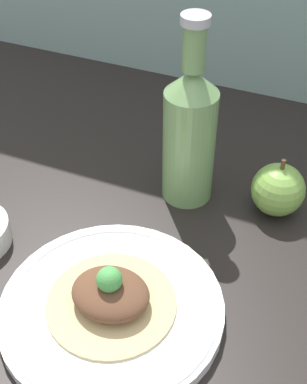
# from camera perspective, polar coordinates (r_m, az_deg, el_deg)

# --- Properties ---
(ground_plane) EXTENTS (1.80, 1.10, 0.04)m
(ground_plane) POSITION_cam_1_polar(r_m,az_deg,el_deg) (0.73, 2.95, -11.11)
(ground_plane) COLOR black
(plate) EXTENTS (0.28, 0.28, 0.02)m
(plate) POSITION_cam_1_polar(r_m,az_deg,el_deg) (0.68, -4.49, -12.16)
(plate) COLOR white
(plate) RESTS_ON ground_plane
(plated_food) EXTENTS (0.16, 0.16, 0.06)m
(plated_food) POSITION_cam_1_polar(r_m,az_deg,el_deg) (0.66, -4.60, -10.89)
(plated_food) COLOR #D6BC7F
(plated_food) RESTS_ON plate
(cider_bottle) EXTENTS (0.08, 0.08, 0.29)m
(cider_bottle) POSITION_cam_1_polar(r_m,az_deg,el_deg) (0.77, 3.88, 6.40)
(cider_bottle) COLOR #729E5B
(cider_bottle) RESTS_ON ground_plane
(apple) EXTENTS (0.08, 0.08, 0.10)m
(apple) POSITION_cam_1_polar(r_m,az_deg,el_deg) (0.81, 13.14, 0.25)
(apple) COLOR #84B74C
(apple) RESTS_ON ground_plane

